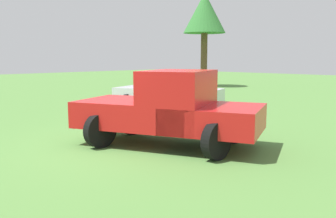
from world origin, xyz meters
TOP-DOWN VIEW (x-y plane):
  - ground_plane at (0.00, 0.00)m, footprint 80.00×80.00m
  - pickup_truck at (0.75, -0.99)m, footprint 3.40×4.83m
  - sedan_near at (5.30, 3.53)m, footprint 3.04×4.72m
  - tree_far_center at (15.73, 9.68)m, footprint 3.06×3.06m

SIDE VIEW (x-z plane):
  - ground_plane at x=0.00m, z-range 0.00..0.00m
  - sedan_near at x=5.30m, z-range -0.06..1.42m
  - pickup_truck at x=0.75m, z-range 0.04..1.87m
  - tree_far_center at x=15.73m, z-range 1.84..8.59m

